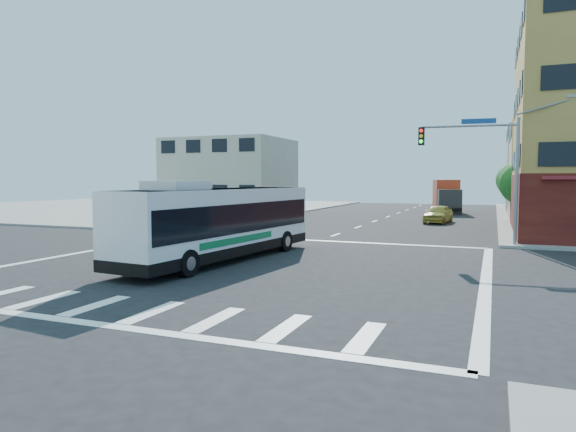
% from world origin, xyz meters
% --- Properties ---
extents(ground, '(120.00, 120.00, 0.00)m').
position_xyz_m(ground, '(0.00, 0.00, 0.00)').
color(ground, black).
rests_on(ground, ground).
extents(sidewalk_nw, '(50.00, 50.00, 0.15)m').
position_xyz_m(sidewalk_nw, '(-35.00, 35.00, 0.07)').
color(sidewalk_nw, gray).
rests_on(sidewalk_nw, ground).
extents(building_east_far, '(12.06, 10.06, 10.00)m').
position_xyz_m(building_east_far, '(16.98, 47.98, 5.01)').
color(building_east_far, gray).
rests_on(building_east_far, ground).
extents(building_west, '(12.06, 10.06, 8.00)m').
position_xyz_m(building_west, '(-17.02, 29.98, 4.01)').
color(building_west, beige).
rests_on(building_west, ground).
extents(signal_mast_ne, '(7.91, 1.13, 8.07)m').
position_xyz_m(signal_mast_ne, '(9.08, 10.62, 4.98)').
color(signal_mast_ne, gray).
rests_on(signal_mast_ne, ground).
extents(street_tree_a, '(3.60, 3.60, 5.53)m').
position_xyz_m(street_tree_a, '(11.90, 27.92, 3.59)').
color(street_tree_a, '#372414').
rests_on(street_tree_a, ground).
extents(street_tree_b, '(3.80, 3.80, 5.79)m').
position_xyz_m(street_tree_b, '(11.90, 35.92, 3.75)').
color(street_tree_b, '#372414').
rests_on(street_tree_b, ground).
extents(street_tree_c, '(3.40, 3.40, 5.29)m').
position_xyz_m(street_tree_c, '(11.90, 43.92, 3.46)').
color(street_tree_c, '#372414').
rests_on(street_tree_c, ground).
extents(street_tree_d, '(4.00, 4.00, 6.03)m').
position_xyz_m(street_tree_d, '(11.90, 51.92, 3.88)').
color(street_tree_d, '#372414').
rests_on(street_tree_d, ground).
extents(transit_bus, '(3.80, 12.42, 3.62)m').
position_xyz_m(transit_bus, '(-1.74, 0.74, 1.77)').
color(transit_bus, black).
rests_on(transit_bus, ground).
extents(box_truck, '(3.77, 8.37, 3.64)m').
position_xyz_m(box_truck, '(4.80, 39.70, 1.76)').
color(box_truck, '#27282C').
rests_on(box_truck, ground).
extents(parked_car, '(2.36, 4.71, 1.54)m').
position_xyz_m(parked_car, '(5.35, 25.33, 0.77)').
color(parked_car, gold).
rests_on(parked_car, ground).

